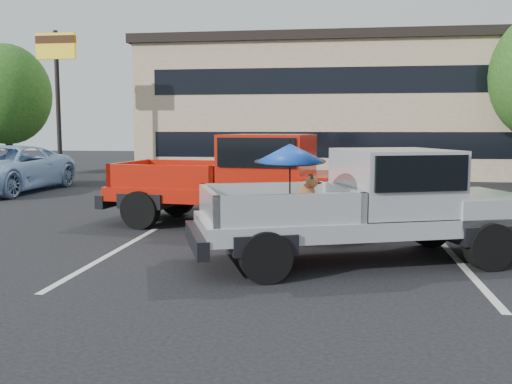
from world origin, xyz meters
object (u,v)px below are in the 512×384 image
at_px(red_pickup, 260,176).
at_px(tree_left, 7,94).
at_px(tree_back, 434,86).
at_px(blue_suv, 5,169).
at_px(silver_sedan, 273,182).
at_px(motel_sign, 57,66).
at_px(silver_pickup, 381,199).

bearing_deg(red_pickup, tree_left, 146.05).
relative_size(tree_back, blue_suv, 1.22).
distance_m(red_pickup, silver_sedan, 3.42).
bearing_deg(motel_sign, silver_sedan, -30.45).
relative_size(motel_sign, silver_pickup, 1.00).
height_order(tree_left, tree_back, tree_back).
xyz_separation_m(motel_sign, silver_pickup, (11.68, -11.90, -3.60)).
relative_size(red_pickup, blue_suv, 1.13).
bearing_deg(tree_back, tree_left, -160.71).
bearing_deg(red_pickup, tree_back, 77.93).
height_order(tree_back, red_pickup, tree_back).
bearing_deg(silver_sedan, motel_sign, 42.23).
xyz_separation_m(tree_left, silver_pickup, (15.68, -14.90, -2.68)).
distance_m(tree_left, silver_sedan, 15.92).
distance_m(tree_back, red_pickup, 20.23).
distance_m(motel_sign, tree_back, 18.87).
xyz_separation_m(red_pickup, blue_suv, (-9.61, 5.49, -0.33)).
height_order(tree_left, silver_sedan, tree_left).
xyz_separation_m(tree_left, red_pickup, (13.25, -11.78, -2.59)).
distance_m(motel_sign, red_pickup, 13.23).
bearing_deg(tree_left, silver_sedan, -32.50).
xyz_separation_m(red_pickup, silver_sedan, (-0.07, 3.39, -0.46)).
height_order(motel_sign, silver_sedan, motel_sign).
height_order(silver_sedan, blue_suv, blue_suv).
height_order(tree_back, blue_suv, tree_back).
bearing_deg(silver_sedan, silver_pickup, -176.28).
height_order(red_pickup, blue_suv, red_pickup).
distance_m(red_pickup, blue_suv, 11.08).
bearing_deg(silver_pickup, tree_left, 116.65).
bearing_deg(motel_sign, tree_left, 143.13).
distance_m(silver_pickup, silver_sedan, 6.98).
xyz_separation_m(tree_back, silver_pickup, (-4.32, -21.90, -3.36)).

